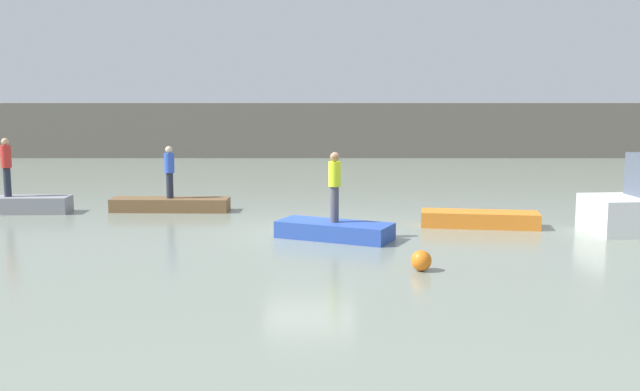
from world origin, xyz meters
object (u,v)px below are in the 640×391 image
object	(u,v)px
rowboat_brown	(168,205)
rowboat_grey	(6,205)
rowboat_orange	(477,219)
person_blue_shirt	(167,170)
person_red_shirt	(3,164)
mooring_buoy	(419,261)
person_hiviz_shirt	(332,183)
rowboat_blue	(332,230)

from	to	relation	value
rowboat_brown	rowboat_grey	bearing A→B (deg)	-174.18
rowboat_brown	rowboat_orange	bearing A→B (deg)	-15.10
person_blue_shirt	person_red_shirt	world-z (taller)	person_red_shirt
rowboat_grey	mooring_buoy	distance (m)	14.17
rowboat_orange	person_blue_shirt	size ratio (longest dim) A/B	1.97
rowboat_orange	person_hiviz_shirt	size ratio (longest dim) A/B	1.79
rowboat_grey	rowboat_blue	bearing A→B (deg)	-23.64
rowboat_grey	rowboat_orange	world-z (taller)	rowboat_grey
person_blue_shirt	rowboat_grey	bearing A→B (deg)	-175.70
person_hiviz_shirt	mooring_buoy	distance (m)	4.12
rowboat_orange	person_blue_shirt	bearing A→B (deg)	171.88
rowboat_brown	rowboat_blue	distance (m)	6.83
rowboat_blue	rowboat_orange	xyz separation A→B (m)	(4.14, 1.70, -0.00)
rowboat_brown	person_blue_shirt	distance (m)	1.13
rowboat_blue	person_red_shirt	xyz separation A→B (m)	(-10.17, 4.10, 1.33)
rowboat_grey	person_red_shirt	distance (m)	1.29
rowboat_orange	person_red_shirt	world-z (taller)	person_red_shirt
rowboat_brown	mooring_buoy	world-z (taller)	mooring_buoy
rowboat_blue	mooring_buoy	xyz separation A→B (m)	(1.79, -3.50, 0.00)
person_hiviz_shirt	rowboat_grey	bearing A→B (deg)	158.06
mooring_buoy	person_blue_shirt	bearing A→B (deg)	131.07
rowboat_blue	rowboat_orange	size ratio (longest dim) A/B	0.91
rowboat_grey	mooring_buoy	xyz separation A→B (m)	(11.96, -7.60, -0.04)
rowboat_brown	person_hiviz_shirt	distance (m)	6.94
rowboat_grey	person_blue_shirt	bearing A→B (deg)	2.60
rowboat_grey	mooring_buoy	bearing A→B (deg)	-34.13
rowboat_brown	person_blue_shirt	world-z (taller)	person_blue_shirt
rowboat_blue	person_red_shirt	size ratio (longest dim) A/B	1.62
person_red_shirt	rowboat_orange	bearing A→B (deg)	-9.51
person_blue_shirt	person_hiviz_shirt	bearing A→B (deg)	-40.92
person_blue_shirt	mooring_buoy	distance (m)	10.64
rowboat_grey	person_red_shirt	xyz separation A→B (m)	(0.00, -0.00, 1.29)
person_red_shirt	mooring_buoy	world-z (taller)	person_red_shirt
rowboat_brown	person_blue_shirt	size ratio (longest dim) A/B	2.25
rowboat_grey	rowboat_brown	distance (m)	5.03
rowboat_brown	person_blue_shirt	bearing A→B (deg)	-88.48
rowboat_brown	person_hiviz_shirt	xyz separation A→B (m)	(5.16, -4.47, 1.25)
rowboat_brown	person_red_shirt	world-z (taller)	person_red_shirt
rowboat_blue	person_hiviz_shirt	distance (m)	1.24
rowboat_orange	rowboat_blue	bearing A→B (deg)	-149.19
rowboat_blue	mooring_buoy	size ratio (longest dim) A/B	6.66
rowboat_grey	rowboat_blue	size ratio (longest dim) A/B	1.27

